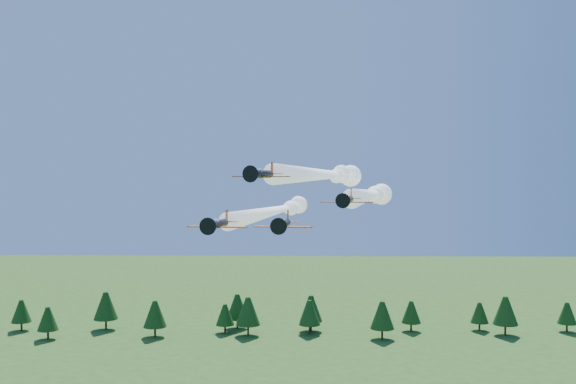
{
  "coord_description": "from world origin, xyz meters",
  "views": [
    {
      "loc": [
        2.89,
        -80.71,
        47.46
      ],
      "look_at": [
        1.25,
        0.0,
        45.49
      ],
      "focal_mm": 40.0,
      "sensor_mm": 36.0,
      "label": 1
    }
  ],
  "objects_px": {
    "plane_right": "(371,194)",
    "plane_slot": "(284,224)",
    "plane_lead": "(325,175)",
    "plane_left": "(275,211)"
  },
  "relations": [
    {
      "from": "plane_right",
      "to": "plane_slot",
      "type": "distance_m",
      "value": 18.48
    },
    {
      "from": "plane_left",
      "to": "plane_right",
      "type": "relative_size",
      "value": 1.46
    },
    {
      "from": "plane_lead",
      "to": "plane_slot",
      "type": "bearing_deg",
      "value": -111.35
    },
    {
      "from": "plane_lead",
      "to": "plane_left",
      "type": "distance_m",
      "value": 20.97
    },
    {
      "from": "plane_left",
      "to": "plane_right",
      "type": "bearing_deg",
      "value": -29.97
    },
    {
      "from": "plane_right",
      "to": "plane_slot",
      "type": "height_order",
      "value": "plane_right"
    },
    {
      "from": "plane_right",
      "to": "plane_slot",
      "type": "relative_size",
      "value": 4.51
    },
    {
      "from": "plane_lead",
      "to": "plane_left",
      "type": "relative_size",
      "value": 0.74
    },
    {
      "from": "plane_left",
      "to": "plane_right",
      "type": "height_order",
      "value": "plane_right"
    },
    {
      "from": "plane_left",
      "to": "plane_slot",
      "type": "height_order",
      "value": "plane_left"
    }
  ]
}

